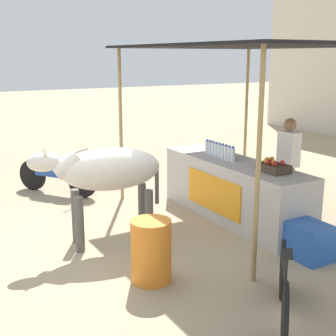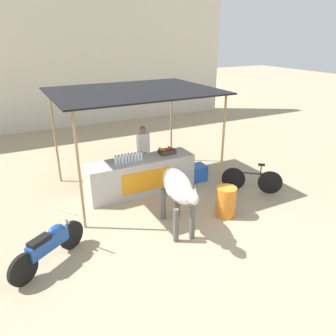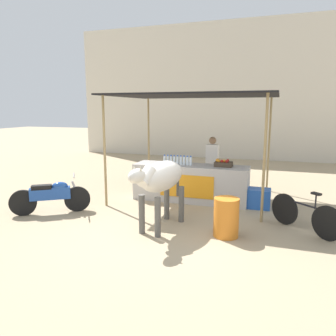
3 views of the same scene
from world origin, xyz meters
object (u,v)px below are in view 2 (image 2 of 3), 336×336
Objects in this scene: cooler_box at (196,173)px; bicycle_leaning at (252,180)px; cow at (178,188)px; motorcycle_parked at (49,245)px; vendor_behind_counter at (143,152)px; water_barrel at (226,202)px; fruit_crate at (167,151)px; stall_counter at (141,175)px.

bicycle_leaning is (0.98, -1.36, 0.11)m from cooler_box.
cow is 2.81m from motorcycle_parked.
water_barrel is (0.87, -2.94, -0.47)m from vendor_behind_counter.
vendor_behind_counter is 1.69m from cooler_box.
cow is (-0.47, -2.94, 0.18)m from vendor_behind_counter.
fruit_crate is 0.35× the size of bicycle_leaning.
stall_counter is 1.96× the size of motorcycle_parked.
vendor_behind_counter is at bearing 106.38° from water_barrel.
stall_counter is 0.94m from vendor_behind_counter.
water_barrel is at bearing -153.08° from bicycle_leaning.
vendor_behind_counter is 3.10m from water_barrel.
cooler_box is at bearing 49.36° from cow.
bicycle_leaning is at bearing 14.69° from cow.
motorcycle_parked is (-3.63, -2.14, -0.61)m from fruit_crate.
cow is at bearing -1.98° from motorcycle_parked.
fruit_crate is 0.27× the size of vendor_behind_counter.
water_barrel is 0.41× the size of cow.
stall_counter is at bearing 88.75° from cow.
cow is at bearing -165.31° from bicycle_leaning.
motorcycle_parked reaches higher than water_barrel.
motorcycle_parked is (-2.79, -2.09, -0.05)m from stall_counter.
cow is (-0.89, -2.24, 0.00)m from fruit_crate.
bicycle_leaning is (2.77, 0.73, -0.69)m from cow.
cow is 1.47× the size of bicycle_leaning.
vendor_behind_counter is 1.31× the size of bicycle_leaning.
fruit_crate is 0.58× the size of water_barrel.
motorcycle_parked reaches higher than bicycle_leaning.
fruit_crate is at bearing 141.21° from bicycle_leaning.
stall_counter reaches higher than motorcycle_parked.
vendor_behind_counter reaches higher than stall_counter.
cow is at bearing -91.25° from stall_counter.
cooler_box is 2.15m from water_barrel.
vendor_behind_counter is 4.31m from motorcycle_parked.
motorcycle_parked is at bearing 178.02° from cow.
fruit_crate is 0.84m from vendor_behind_counter.
fruit_crate reaches higher than bicycle_leaning.
bicycle_leaning is (2.31, -2.21, -0.50)m from vendor_behind_counter.
vendor_behind_counter is 2.75× the size of cooler_box.
cow is (-1.33, 0.00, 0.66)m from water_barrel.
fruit_crate is at bearing 101.13° from water_barrel.
cow is at bearing 179.82° from water_barrel.
fruit_crate is 1.21m from cooler_box.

